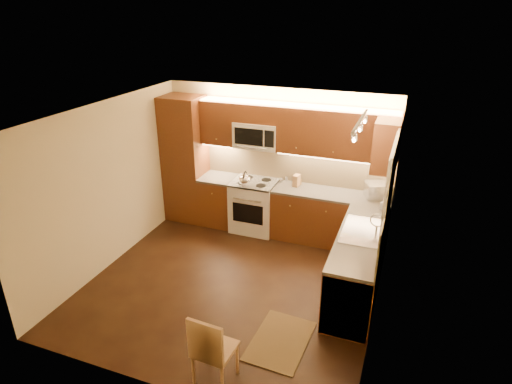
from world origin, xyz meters
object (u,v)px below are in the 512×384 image
at_px(toaster_oven, 379,190).
at_px(microwave, 257,135).
at_px(kettle, 245,178).
at_px(stove, 254,206).
at_px(knife_block, 296,180).
at_px(dining_chair, 215,347).
at_px(soap_bottle, 384,204).
at_px(sink, 363,227).

bearing_deg(toaster_oven, microwave, 158.38).
distance_m(microwave, kettle, 0.76).
relative_size(stove, toaster_oven, 2.23).
bearing_deg(kettle, knife_block, 16.96).
relative_size(kettle, knife_block, 1.26).
xyz_separation_m(microwave, dining_chair, (0.83, -3.51, -1.27)).
height_order(kettle, soap_bottle, kettle).
bearing_deg(dining_chair, soap_bottle, 69.49).
bearing_deg(kettle, sink, -27.67).
distance_m(kettle, dining_chair, 3.36).
relative_size(stove, kettle, 3.67).
relative_size(microwave, dining_chair, 0.84).
distance_m(knife_block, dining_chair, 3.53).
distance_m(toaster_oven, soap_bottle, 0.46).
bearing_deg(stove, soap_bottle, -8.67).
height_order(sink, dining_chair, sink).
distance_m(kettle, knife_block, 0.87).
relative_size(toaster_oven, dining_chair, 0.46).
height_order(toaster_oven, soap_bottle, toaster_oven).
height_order(microwave, soap_bottle, microwave).
relative_size(stove, microwave, 1.21).
xyz_separation_m(toaster_oven, knife_block, (-1.36, 0.01, -0.02)).
height_order(soap_bottle, dining_chair, soap_bottle).
xyz_separation_m(microwave, sink, (2.00, -1.26, -0.74)).
relative_size(knife_block, soap_bottle, 1.07).
distance_m(microwave, sink, 2.48).
height_order(sink, knife_block, knife_block).
distance_m(toaster_oven, dining_chair, 3.74).
distance_m(sink, dining_chair, 2.59).
distance_m(stove, toaster_oven, 2.15).
distance_m(sink, soap_bottle, 0.81).
relative_size(toaster_oven, knife_block, 2.06).
distance_m(soap_bottle, dining_chair, 3.38).
height_order(sink, kettle, kettle).
relative_size(microwave, soap_bottle, 4.05).
relative_size(sink, toaster_oven, 2.08).
xyz_separation_m(kettle, soap_bottle, (2.29, -0.14, -0.05)).
relative_size(knife_block, dining_chair, 0.22).
bearing_deg(stove, kettle, -115.78).
height_order(microwave, knife_block, microwave).
distance_m(stove, microwave, 1.27).
relative_size(stove, sink, 1.07).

